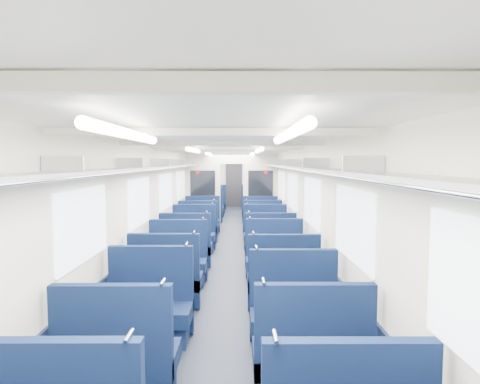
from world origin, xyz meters
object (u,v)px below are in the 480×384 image
bulkhead (232,189)px  seat_18 (202,222)px  seat_15 (266,237)px  seat_16 (198,229)px  seat_22 (210,209)px  seat_20 (208,212)px  seat_14 (194,237)px  seat_13 (270,249)px  seat_11 (275,262)px  seat_21 (257,212)px  end_door (234,185)px  seat_27 (253,202)px  seat_9 (283,284)px  seat_7 (295,317)px  seat_19 (260,222)px  seat_6 (149,311)px  seat_23 (255,209)px  seat_5 (311,362)px  seat_4 (118,364)px  seat_10 (177,264)px  seat_26 (214,202)px  seat_17 (262,228)px  seat_8 (166,283)px  seat_25 (254,205)px

bulkhead → seat_18: size_ratio=2.52×
seat_15 → seat_16: 1.99m
seat_22 → seat_20: bearing=-90.0°
seat_15 → seat_16: same height
seat_14 → seat_18: size_ratio=1.00×
seat_13 → seat_14: same height
seat_11 → seat_20: (-1.66, 6.71, 0.00)m
seat_21 → seat_13: bearing=-90.0°
end_door → seat_27: (0.83, -1.34, -0.66)m
seat_9 → seat_11: same height
seat_7 → seat_13: bearing=90.0°
seat_19 → seat_21: size_ratio=1.00×
seat_13 → seat_27: size_ratio=1.00×
seat_9 → bulkhead: bearing=97.2°
end_door → seat_6: end_door is taller
seat_14 → seat_23: 5.72m
seat_5 → seat_15: bearing=90.0°
seat_19 → seat_14: bearing=-127.7°
seat_4 → seat_19: size_ratio=1.00×
seat_7 → seat_11: same height
seat_16 → seat_4: bearing=-90.0°
seat_10 → seat_14: 2.44m
seat_10 → seat_26: (0.00, 10.17, 0.00)m
seat_16 → seat_18: 1.11m
seat_18 → seat_19: same height
seat_9 → seat_20: same height
seat_11 → seat_13: bearing=90.0°
seat_26 → seat_27: size_ratio=1.00×
seat_13 → seat_21: (0.00, 5.66, 0.00)m
seat_10 → seat_13: 2.02m
end_door → seat_18: bearing=-96.9°
seat_13 → seat_14: 2.10m
seat_21 → seat_22: (-1.66, 1.11, 0.00)m
end_door → seat_22: size_ratio=1.80×
seat_14 → seat_21: 4.68m
seat_6 → seat_11: same height
seat_7 → seat_22: (-1.66, 10.24, 0.00)m
seat_5 → seat_17: 6.97m
seat_18 → seat_23: 3.66m
bulkhead → seat_26: 4.90m
seat_4 → seat_10: size_ratio=1.00×
seat_8 → seat_26: bearing=90.0°
seat_23 → seat_26: size_ratio=1.00×
seat_13 → seat_19: same height
seat_21 → seat_18: bearing=-127.6°
seat_8 → seat_10: bearing=90.0°
seat_5 → seat_9: 2.19m
seat_13 → seat_27: bearing=90.0°
seat_18 → seat_26: size_ratio=1.00×
seat_15 → seat_25: size_ratio=1.00×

